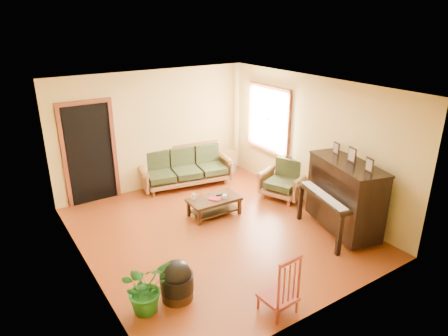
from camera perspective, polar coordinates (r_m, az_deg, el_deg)
floor at (r=7.33m, az=-1.08°, el=-8.98°), size 5.00×5.00×0.00m
doorway at (r=8.50m, az=-18.61°, el=1.83°), size 1.08×0.16×2.05m
window at (r=8.96m, az=6.41°, el=6.97°), size 0.12×1.36×1.46m
sofa at (r=9.06m, az=-5.44°, el=0.10°), size 2.15×1.19×0.87m
coffee_table at (r=7.79m, az=-1.41°, el=-5.53°), size 1.02×0.58×0.36m
armchair at (r=8.50m, az=8.44°, el=-1.57°), size 1.07×1.10×0.85m
piano at (r=7.33m, az=16.82°, el=-4.09°), size 1.24×1.68×1.33m
footstool at (r=5.73m, az=-6.74°, el=-16.22°), size 0.52×0.52×0.44m
red_chair at (r=5.40m, az=7.83°, el=-15.90°), size 0.44×0.48×0.90m
leaning_frame at (r=9.88m, az=0.53°, el=1.07°), size 0.43×0.24×0.57m
ceramic_crock at (r=9.94m, az=1.14°, el=0.22°), size 0.22×0.22×0.25m
potted_plant at (r=5.52m, az=-11.22°, el=-16.39°), size 0.79×0.74×0.71m
book at (r=7.59m, az=-1.53°, el=-4.69°), size 0.27×0.28×0.02m
candle at (r=7.67m, az=-4.36°, el=-4.07°), size 0.08×0.08×0.11m
glass_jar at (r=7.72m, az=0.10°, el=-4.05°), size 0.10×0.10×0.06m
remote at (r=7.83m, az=-0.60°, el=-3.84°), size 0.15×0.05×0.01m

